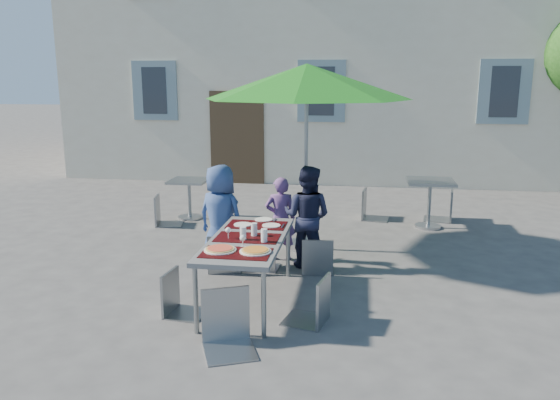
% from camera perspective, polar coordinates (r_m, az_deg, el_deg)
% --- Properties ---
extents(ground, '(90.00, 90.00, 0.00)m').
position_cam_1_polar(ground, '(5.90, -1.68, -12.33)').
color(ground, '#3F3E41').
rests_on(ground, ground).
extents(dining_table, '(0.80, 1.85, 0.76)m').
position_cam_1_polar(dining_table, '(6.11, -3.43, -4.46)').
color(dining_table, '#48484D').
rests_on(dining_table, ground).
extents(pizza_near_left, '(0.33, 0.33, 0.03)m').
position_cam_1_polar(pizza_near_left, '(5.66, -6.28, -5.12)').
color(pizza_near_left, white).
rests_on(pizza_near_left, dining_table).
extents(pizza_near_right, '(0.33, 0.33, 0.03)m').
position_cam_1_polar(pizza_near_right, '(5.59, -2.59, -5.30)').
color(pizza_near_right, white).
rests_on(pizza_near_right, dining_table).
extents(glassware, '(0.48, 0.49, 0.15)m').
position_cam_1_polar(glassware, '(5.99, -3.15, -3.48)').
color(glassware, silver).
rests_on(glassware, dining_table).
extents(place_settings, '(0.61, 0.49, 0.01)m').
position_cam_1_polar(place_settings, '(6.66, -2.15, -2.42)').
color(place_settings, white).
rests_on(place_settings, dining_table).
extents(child_0, '(0.79, 0.64, 1.39)m').
position_cam_1_polar(child_0, '(7.27, -6.22, -1.73)').
color(child_0, navy).
rests_on(child_0, ground).
extents(child_1, '(0.47, 0.36, 1.17)m').
position_cam_1_polar(child_1, '(7.56, 0.04, -1.96)').
color(child_1, '#613D7E').
rests_on(child_1, ground).
extents(child_2, '(0.74, 0.54, 1.37)m').
position_cam_1_polar(child_2, '(7.27, 2.84, -1.75)').
color(child_2, '#171A34').
rests_on(child_2, ground).
extents(chair_0, '(0.52, 0.52, 0.96)m').
position_cam_1_polar(chair_0, '(7.12, -5.92, -3.12)').
color(chair_0, gray).
rests_on(chair_0, ground).
extents(chair_1, '(0.40, 0.40, 0.86)m').
position_cam_1_polar(chair_1, '(7.14, -1.82, -3.58)').
color(chair_1, gray).
rests_on(chair_1, ground).
extents(chair_2, '(0.43, 0.43, 0.91)m').
position_cam_1_polar(chair_2, '(7.03, 3.99, -3.58)').
color(chair_2, gray).
rests_on(chair_2, ground).
extents(chair_3, '(0.44, 0.44, 0.90)m').
position_cam_1_polar(chair_3, '(5.93, -10.68, -6.96)').
color(chair_3, gray).
rests_on(chair_3, ground).
extents(chair_4, '(0.51, 0.51, 0.95)m').
position_cam_1_polar(chair_4, '(5.61, 3.63, -7.51)').
color(chair_4, '#8E9399').
rests_on(chair_4, ground).
extents(chair_5, '(0.61, 0.61, 1.05)m').
position_cam_1_polar(chair_5, '(5.12, -5.61, -8.85)').
color(chair_5, gray).
rests_on(chair_5, ground).
extents(patio_umbrella, '(2.94, 2.94, 2.69)m').
position_cam_1_polar(patio_umbrella, '(7.80, 2.81, 12.14)').
color(patio_umbrella, '#B5B8BE').
rests_on(patio_umbrella, ground).
extents(cafe_table_0, '(0.67, 0.67, 0.71)m').
position_cam_1_polar(cafe_table_0, '(9.95, -9.46, 0.76)').
color(cafe_table_0, '#B5B8BE').
rests_on(cafe_table_0, ground).
extents(bg_chair_l_0, '(0.51, 0.51, 0.97)m').
position_cam_1_polar(bg_chair_l_0, '(9.58, -12.19, 0.76)').
color(bg_chair_l_0, gray).
rests_on(bg_chair_l_0, ground).
extents(bg_chair_r_0, '(0.47, 0.47, 0.84)m').
position_cam_1_polar(bg_chair_r_0, '(9.40, -5.24, 0.24)').
color(bg_chair_r_0, gray).
rests_on(bg_chair_r_0, ground).
extents(cafe_table_1, '(0.77, 0.77, 0.82)m').
position_cam_1_polar(cafe_table_1, '(9.51, 15.39, 0.65)').
color(cafe_table_1, '#B5B8BE').
rests_on(cafe_table_1, ground).
extents(bg_chair_l_1, '(0.51, 0.51, 1.02)m').
position_cam_1_polar(bg_chair_l_1, '(9.89, 9.46, 1.43)').
color(bg_chair_l_1, gray).
rests_on(bg_chair_l_1, ground).
extents(bg_chair_r_1, '(0.54, 0.53, 1.06)m').
position_cam_1_polar(bg_chair_r_1, '(10.08, 16.95, 1.42)').
color(bg_chair_r_1, gray).
rests_on(bg_chair_r_1, ground).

